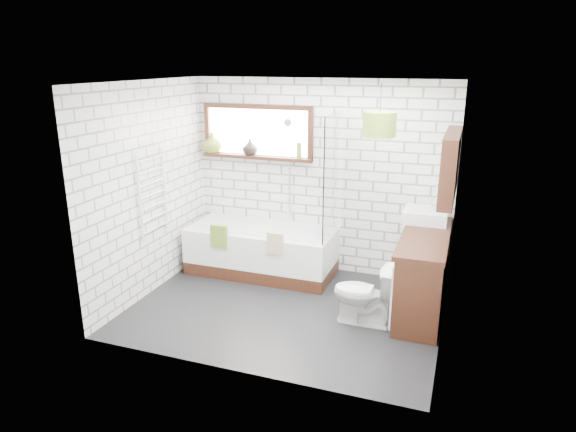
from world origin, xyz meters
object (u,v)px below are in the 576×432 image
(bathtub, at_px, (262,250))
(toilet, at_px, (364,294))
(pendant, at_px, (379,124))
(vanity, at_px, (423,272))
(basin, at_px, (426,216))

(bathtub, distance_m, toilet, 1.80)
(pendant, bearing_deg, toilet, -98.31)
(vanity, bearing_deg, toilet, -135.95)
(vanity, xyz_separation_m, toilet, (-0.55, -0.53, -0.11))
(bathtub, relative_size, toilet, 2.80)
(vanity, bearing_deg, bathtub, 169.97)
(pendant, bearing_deg, basin, 60.10)
(bathtub, relative_size, basin, 3.81)
(toilet, relative_size, pendant, 2.04)
(toilet, distance_m, pendant, 1.77)
(bathtub, bearing_deg, pendant, -23.74)
(bathtub, height_order, toilet, toilet)
(bathtub, xyz_separation_m, toilet, (1.55, -0.90, 0.03))
(bathtub, height_order, vanity, vanity)
(vanity, xyz_separation_m, pendant, (-0.52, -0.32, 1.65))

